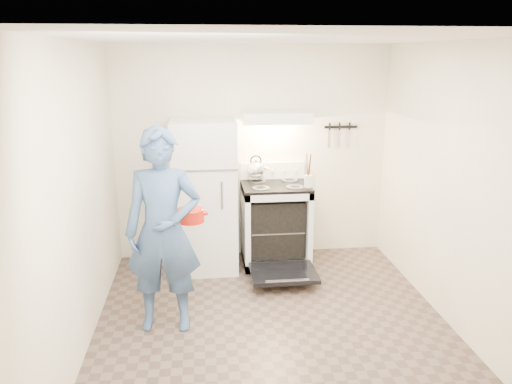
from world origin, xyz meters
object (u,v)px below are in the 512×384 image
Objects in this scene: refrigerator at (205,196)px; person at (163,232)px; dutch_oven at (191,216)px; stove_body at (275,225)px; tea_kettle at (256,168)px.

person is at bearing -105.98° from refrigerator.
refrigerator reaches higher than dutch_oven.
dutch_oven reaches higher than stove_body.
stove_body is at bearing -40.83° from tea_kettle.
tea_kettle is 1.39m from dutch_oven.
tea_kettle is at bearing 57.59° from dutch_oven.
refrigerator is 1.35m from person.
tea_kettle is 1.80m from person.
person is at bearing -123.00° from tea_kettle.
stove_body is at bearing 52.06° from person.
person is at bearing -125.03° from dutch_oven.
refrigerator is 0.94× the size of person.
dutch_oven is at bearing -133.88° from stove_body.
dutch_oven is (0.23, 0.33, 0.03)m from person.
dutch_oven is (-0.14, -0.96, 0.08)m from refrigerator.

